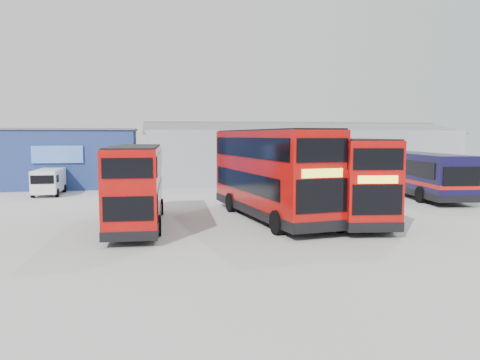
# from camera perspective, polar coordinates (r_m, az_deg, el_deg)

# --- Properties ---
(ground_plane) EXTENTS (120.00, 120.00, 0.00)m
(ground_plane) POSITION_cam_1_polar(r_m,az_deg,el_deg) (27.10, 3.44, -4.14)
(ground_plane) COLOR #A4A49E
(ground_plane) RESTS_ON ground
(office_block) EXTENTS (12.30, 8.32, 5.12)m
(office_block) POSITION_cam_1_polar(r_m,az_deg,el_deg) (44.55, -20.39, 2.61)
(office_block) COLOR navy
(office_block) RESTS_ON ground
(maintenance_shed) EXTENTS (30.50, 12.00, 5.89)m
(maintenance_shed) POSITION_cam_1_polar(r_m,az_deg,el_deg) (48.20, 6.83, 3.13)
(maintenance_shed) COLOR #9AA0A8
(maintenance_shed) RESTS_ON ground
(double_decker_left) EXTENTS (2.73, 9.57, 4.01)m
(double_decker_left) POSITION_cam_1_polar(r_m,az_deg,el_deg) (23.65, -12.48, -0.78)
(double_decker_left) COLOR #AA0C09
(double_decker_left) RESTS_ON ground
(double_decker_centre) EXTENTS (4.37, 11.66, 4.82)m
(double_decker_centre) POSITION_cam_1_polar(r_m,az_deg,el_deg) (25.25, 3.69, 0.65)
(double_decker_centre) COLOR #AA0C09
(double_decker_centre) RESTS_ON ground
(double_decker_right) EXTENTS (3.74, 10.49, 4.35)m
(double_decker_right) POSITION_cam_1_polar(r_m,az_deg,el_deg) (25.76, 12.54, 0.09)
(double_decker_right) COLOR #AA0C09
(double_decker_right) RESTS_ON ground
(single_decker_blue) EXTENTS (4.06, 12.15, 3.23)m
(single_decker_blue) POSITION_cam_1_polar(r_m,az_deg,el_deg) (37.10, 20.81, 0.60)
(single_decker_blue) COLOR #0B0C33
(single_decker_blue) RESTS_ON ground
(panel_van) EXTENTS (1.92, 4.46, 1.95)m
(panel_van) POSITION_cam_1_polar(r_m,az_deg,el_deg) (38.42, -22.28, -0.08)
(panel_van) COLOR silver
(panel_van) RESTS_ON ground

